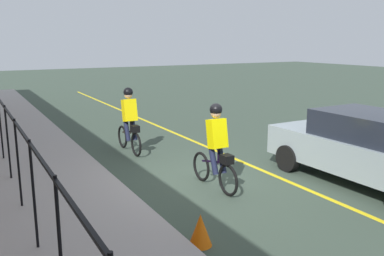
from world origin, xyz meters
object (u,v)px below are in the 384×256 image
Objects in this scene: cyclist_lead at (129,121)px; cyclist_follow at (216,147)px; patrol_sedan at (369,147)px; traffic_cone_near at (200,230)px.

cyclist_follow is (-3.62, -0.54, 0.00)m from cyclist_lead.
patrol_sedan is at bearing -114.11° from cyclist_follow.
patrol_sedan is (-1.33, -3.05, -0.09)m from cyclist_follow.
traffic_cone_near is (-5.59, 0.98, -0.66)m from cyclist_lead.
cyclist_follow is at bearing -37.77° from traffic_cone_near.
patrol_sedan is at bearing -82.11° from traffic_cone_near.
cyclist_lead and cyclist_follow have the same top height.
cyclist_follow is 3.33m from patrol_sedan.
patrol_sedan is 8.78× the size of traffic_cone_near.
patrol_sedan is at bearing -144.61° from cyclist_lead.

